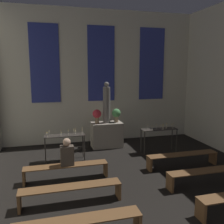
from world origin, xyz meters
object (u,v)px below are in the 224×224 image
Objects in this scene: candle_rack_left at (65,139)px; pew_back_right at (182,157)px; statue at (107,104)px; pew_third_left at (71,190)px; pew_third_right at (208,174)px; candle_rack_right at (159,132)px; flower_vase_left at (97,115)px; pew_back_left at (66,169)px; person_seated at (67,153)px; altar at (107,135)px; flower_vase_right at (116,114)px.

candle_rack_left is 3.84m from pew_back_right.
statue reaches higher than pew_third_left.
statue is at bearing 114.57° from pew_third_right.
pew_back_right is (3.58, 1.30, 0.00)m from pew_third_left.
statue is 2.25m from candle_rack_right.
flower_vase_left is 0.23× the size of pew_third_left.
pew_back_right is (3.49, -1.52, -0.42)m from candle_rack_left.
pew_back_right is (0.00, 1.30, 0.00)m from pew_third_right.
pew_back_right is (3.58, 0.00, 0.00)m from pew_back_left.
flower_vase_left is at bearing 61.77° from pew_back_left.
person_seated is (0.03, 1.30, 0.44)m from pew_third_left.
person_seated is at bearing 159.88° from pew_third_right.
pew_back_right is at bearing 0.00° from pew_back_left.
statue is 0.69× the size of pew_third_left.
altar reaches higher than pew_third_right.
altar is 2.04m from candle_rack_left.
flower_vase_right is 0.40× the size of candle_rack_right.
person_seated is (-3.54, 0.00, 0.44)m from pew_back_right.
flower_vase_left is 4.58m from pew_third_right.
flower_vase_right is at bearing 109.73° from pew_third_right.
altar is 4.31m from pew_third_left.
pew_third_left is at bearing -119.06° from flower_vase_right.
pew_third_left is 1.00× the size of pew_back_right.
pew_back_right is (0.08, -1.52, -0.42)m from candle_rack_right.
flower_vase_right is 4.58m from pew_third_left.
pew_back_left is 3.01× the size of person_seated.
person_seated is (-0.05, -1.52, 0.02)m from candle_rack_left.
candle_rack_right reaches higher than pew_third_right.
altar is at bearing 114.57° from pew_third_right.
flower_vase_right reaches higher than candle_rack_right.
flower_vase_right is 0.23× the size of pew_third_right.
candle_rack_right is at bearing -32.55° from altar.
person_seated is (-1.37, -2.62, -0.53)m from flower_vase_left.
flower_vase_right is at bearing 0.00° from altar.
statue is 2.08× the size of person_seated.
flower_vase_left is at bearing 62.37° from person_seated.
flower_vase_left is at bearing 180.00° from altar.
flower_vase_right reaches higher than altar.
flower_vase_right is 0.23× the size of pew_back_left.
candle_rack_left is 0.58× the size of pew_third_right.
pew_back_left is (-1.79, -2.62, -1.39)m from statue.
candle_rack_right is 3.79m from person_seated.
pew_third_left is (-1.79, -3.91, -1.39)m from statue.
altar is 2.05m from candle_rack_right.
candle_rack_left is at bearing 141.05° from pew_third_right.
pew_third_left is 1.00× the size of pew_back_left.
altar reaches higher than pew_back_left.
candle_rack_right is at bearing -39.49° from flower_vase_right.
flower_vase_left is 0.77m from flower_vase_right.
flower_vase_right is 0.23× the size of pew_back_right.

